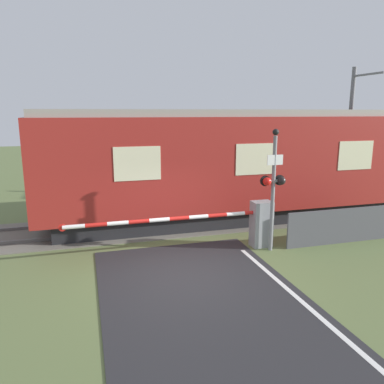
% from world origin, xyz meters
% --- Properties ---
extents(ground_plane, '(80.00, 80.00, 0.00)m').
position_xyz_m(ground_plane, '(0.00, 0.00, 0.00)').
color(ground_plane, '#5B6B3D').
extents(track_bed, '(36.00, 3.20, 0.13)m').
position_xyz_m(track_bed, '(0.00, 4.18, 0.02)').
color(track_bed, '#666056').
rests_on(track_bed, ground_plane).
extents(train, '(14.32, 2.90, 4.08)m').
position_xyz_m(train, '(3.13, 4.18, 2.09)').
color(train, black).
rests_on(train, ground_plane).
extents(crossing_barrier, '(6.07, 0.44, 1.39)m').
position_xyz_m(crossing_barrier, '(2.22, 1.24, 0.76)').
color(crossing_barrier, gray).
rests_on(crossing_barrier, ground_plane).
extents(signal_post, '(0.75, 0.26, 3.55)m').
position_xyz_m(signal_post, '(2.80, 0.84, 2.01)').
color(signal_post, gray).
rests_on(signal_post, ground_plane).
extents(catenary_pole, '(0.20, 1.90, 5.98)m').
position_xyz_m(catenary_pole, '(9.56, 6.25, 3.14)').
color(catenary_pole, slate).
rests_on(catenary_pole, ground_plane).
extents(roadside_fence, '(3.98, 0.06, 1.10)m').
position_xyz_m(roadside_fence, '(5.29, 0.79, 0.55)').
color(roadside_fence, '#4C4C51').
rests_on(roadside_fence, ground_plane).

